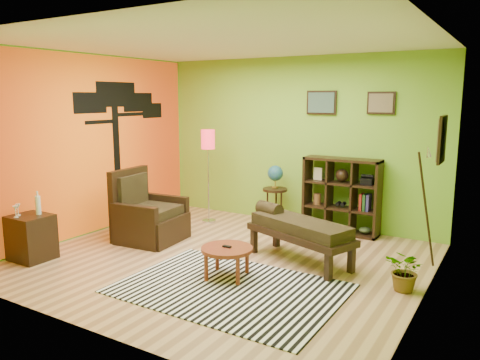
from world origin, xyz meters
The scene contains 11 objects.
ground centered at (0.00, 0.00, 0.00)m, with size 5.00×5.00×0.00m, color tan.
room_shell centered at (-0.09, 0.01, 1.80)m, with size 5.04×4.54×2.82m.
zebra_rug centered at (0.59, -0.77, 0.01)m, with size 2.46×1.73×0.01m, color white.
coffee_table centered at (0.38, -0.50, 0.33)m, with size 0.62×0.62×0.40m.
armchair centered at (-1.47, 0.16, 0.32)m, with size 0.96×0.96×1.07m.
side_cabinet centered at (-2.20, -1.30, 0.31)m, with size 0.51×0.46×0.92m.
floor_lamp centered at (-1.28, 1.49, 1.29)m, with size 0.24×0.24×1.60m.
globe_table centered at (-0.22, 1.93, 0.77)m, with size 0.42×0.42×1.01m.
cube_shelf centered at (0.91, 2.03, 0.60)m, with size 1.20×0.35×1.20m.
bench centered at (0.86, 0.46, 0.45)m, with size 1.60×1.01×0.70m.
potted_plant centered at (2.30, 0.19, 0.19)m, with size 0.43×0.48×0.38m, color #26661E.
Camera 1 is at (3.26, -4.98, 2.14)m, focal length 35.00 mm.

